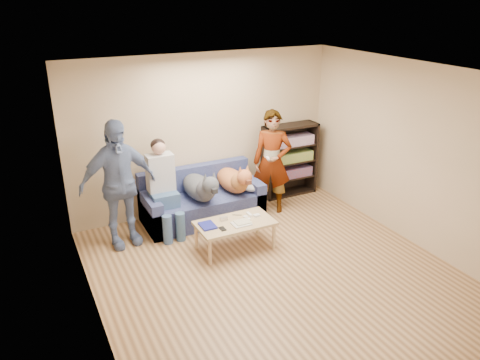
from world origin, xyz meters
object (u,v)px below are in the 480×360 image
camera_silver (224,219)px  sofa (202,202)px  person_standing_right (272,162)px  person_standing_left (118,184)px  bookshelf (289,158)px  coffee_table (235,225)px  dog_gray (201,187)px  dog_tan (234,180)px  person_seated (163,184)px  notebook_blue (208,226)px

camera_silver → sofa: bearing=86.6°
person_standing_right → person_standing_left: bearing=-144.4°
camera_silver → bookshelf: bearing=33.5°
camera_silver → coffee_table: (0.12, -0.12, -0.07)m
dog_gray → dog_tan: bearing=5.7°
person_seated → sofa: bearing=10.8°
person_standing_left → bookshelf: 3.20m
notebook_blue → person_seated: person_seated is taller
coffee_table → person_standing_right: bearing=38.6°
notebook_blue → dog_tan: size_ratio=0.22×
person_standing_right → sofa: bearing=-155.9°
person_standing_left → dog_gray: size_ratio=1.51×
dog_gray → person_seated: bearing=172.4°
coffee_table → camera_silver: bearing=135.0°
notebook_blue → sofa: (0.34, 1.06, -0.15)m
camera_silver → dog_gray: bearing=92.0°
camera_silver → person_standing_right: bearing=31.9°
sofa → dog_tan: size_ratio=1.64×
dog_tan → coffee_table: (-0.46, -0.97, -0.25)m
camera_silver → sofa: size_ratio=0.06×
camera_silver → person_seated: size_ratio=0.07×
person_standing_right → notebook_blue: (-1.51, -0.84, -0.43)m
coffee_table → bookshelf: bearing=37.8°
notebook_blue → sofa: bearing=72.4°
sofa → person_seated: bearing=-169.2°
person_standing_left → bookshelf: person_standing_left is taller
person_standing_left → dog_gray: 1.30m
person_standing_right → camera_silver: (-1.23, -0.77, -0.42)m
person_standing_left → person_standing_right: bearing=-6.7°
person_standing_left → notebook_blue: 1.39m
person_standing_right → dog_gray: size_ratio=1.38×
person_standing_right → sofa: 1.33m
sofa → person_standing_right: bearing=-11.0°
person_standing_left → dog_gray: (1.26, 0.05, -0.30)m
person_standing_right → dog_tan: person_standing_right is taller
notebook_blue → camera_silver: (0.28, 0.07, 0.01)m
dog_gray → person_standing_left: bearing=-177.8°
sofa → coffee_table: size_ratio=1.73×
person_seated → bookshelf: (2.46, 0.36, -0.09)m
camera_silver → dog_tan: 1.05m
person_standing_right → bookshelf: (0.63, 0.46, -0.18)m
person_standing_left → dog_tan: size_ratio=1.63×
camera_silver → dog_tan: (0.58, 0.85, 0.18)m
sofa → person_seated: 0.83m
person_standing_right → coffee_table: person_standing_right is taller
camera_silver → dog_gray: size_ratio=0.09×
person_seated → camera_silver: bearing=-55.2°
dog_tan → person_seated: bearing=179.2°
dog_tan → bookshelf: 1.33m
coffee_table → bookshelf: bookshelf is taller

